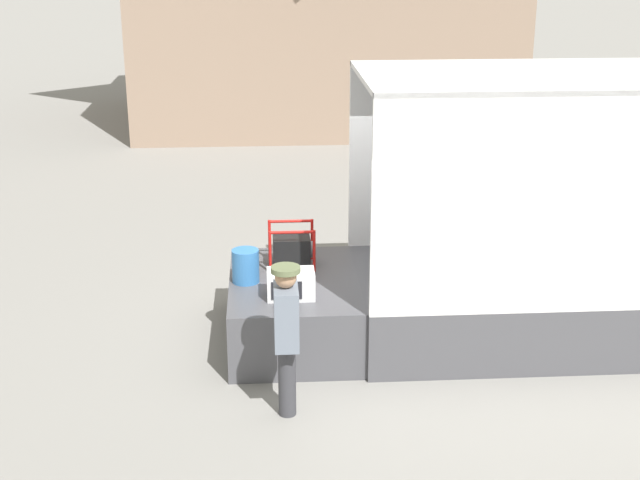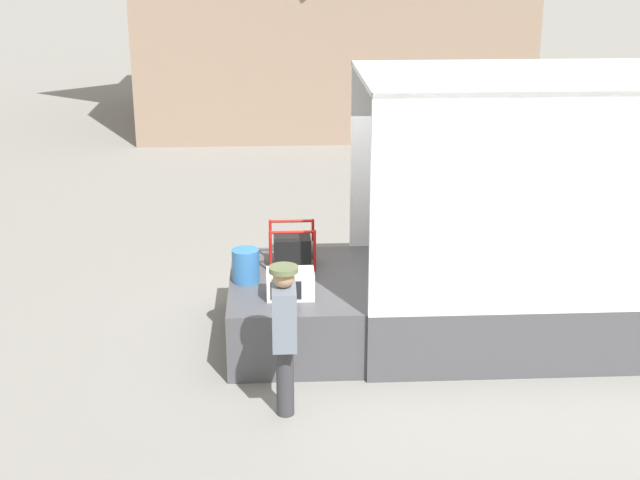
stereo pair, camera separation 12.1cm
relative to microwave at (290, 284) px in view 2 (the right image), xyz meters
name	(u,v)px [view 2 (the right image)]	position (x,y,z in m)	size (l,w,h in m)	color
ground_plane	(357,337)	(0.81, 0.54, -0.93)	(160.00, 160.00, 0.00)	gray
tailgate_deck	(294,309)	(0.05, 0.54, -0.54)	(1.52, 2.23, 0.78)	#4C4C51
microwave	(290,284)	(0.00, 0.00, 0.00)	(0.53, 0.38, 0.30)	white
portable_generator	(294,250)	(0.06, 0.99, 0.05)	(0.57, 0.47, 0.52)	black
orange_bucket	(246,266)	(-0.51, 0.49, 0.05)	(0.32, 0.32, 0.40)	#3370B2
worker_person	(284,326)	(-0.09, -1.24, 0.05)	(0.29, 0.44, 1.61)	#38383D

